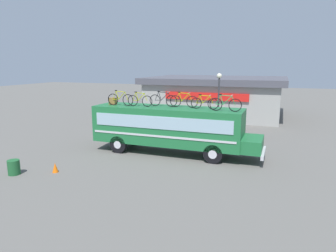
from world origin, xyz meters
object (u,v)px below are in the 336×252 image
Objects in this scene: luggage_bag_1 at (113,101)px; rooftop_bicycle_5 at (205,103)px; rooftop_bicycle_4 at (184,101)px; rooftop_bicycle_6 at (225,104)px; bus at (170,126)px; traffic_cone at (55,168)px; rooftop_bicycle_2 at (140,100)px; rooftop_bicycle_1 at (120,99)px; trash_bin at (14,167)px; rooftop_bicycle_3 at (163,100)px; street_lamp at (219,95)px.

rooftop_bicycle_5 is at bearing 1.25° from luggage_bag_1.
rooftop_bicycle_4 is (4.70, 0.39, 0.17)m from luggage_bag_1.
rooftop_bicycle_6 reaches higher than rooftop_bicycle_4.
luggage_bag_1 reaches higher than bus.
traffic_cone is at bearing -132.29° from rooftop_bicycle_4.
rooftop_bicycle_2 is at bearing -4.48° from luggage_bag_1.
bus reaches higher than traffic_cone.
rooftop_bicycle_4 reaches higher than traffic_cone.
traffic_cone is (-1.10, -5.05, -3.05)m from rooftop_bicycle_1.
rooftop_bicycle_2 is 4.06m from rooftop_bicycle_5.
bus is 8.89m from trash_bin.
traffic_cone is (-3.82, -5.58, -3.05)m from rooftop_bicycle_3.
rooftop_bicycle_3 is at bearing 170.67° from rooftop_bicycle_6.
street_lamp is at bearing 59.14° from rooftop_bicycle_2.
rooftop_bicycle_1 is 2.76m from rooftop_bicycle_3.
rooftop_bicycle_1 is 0.38× the size of street_lamp.
rooftop_bicycle_1 is 7.28m from trash_bin.
rooftop_bicycle_1 reaches higher than rooftop_bicycle_2.
traffic_cone is at bearing -115.65° from rooftop_bicycle_2.
rooftop_bicycle_3 is 3.59× the size of traffic_cone.
traffic_cone is at bearing -129.21° from bus.
street_lamp is (-1.63, 6.40, -0.14)m from rooftop_bicycle_6.
rooftop_bicycle_1 reaches higher than rooftop_bicycle_3.
traffic_cone is (-0.44, -5.26, -2.87)m from luggage_bag_1.
rooftop_bicycle_1 is at bearing -174.87° from bus.
rooftop_bicycle_4 is 1.07× the size of rooftop_bicycle_5.
rooftop_bicycle_4 is 0.99× the size of rooftop_bicycle_6.
bus is at bearing -158.74° from rooftop_bicycle_4.
trash_bin is 2.00m from traffic_cone.
rooftop_bicycle_2 is 0.93× the size of rooftop_bicycle_6.
rooftop_bicycle_4 is at bearing 47.71° from traffic_cone.
rooftop_bicycle_1 reaches higher than rooftop_bicycle_6.
rooftop_bicycle_6 is (6.69, -0.12, -0.00)m from rooftop_bicycle_1.
traffic_cone is 13.22m from street_lamp.
rooftop_bicycle_5 is at bearing 160.47° from rooftop_bicycle_6.
luggage_bag_1 reaches higher than traffic_cone.
street_lamp is (2.35, 5.74, -0.13)m from rooftop_bicycle_3.
rooftop_bicycle_2 is 3.32× the size of traffic_cone.
rooftop_bicycle_2 is 2.74m from rooftop_bicycle_4.
rooftop_bicycle_6 reaches higher than rooftop_bicycle_3.
rooftop_bicycle_3 is at bearing 49.70° from trash_bin.
traffic_cone is (1.74, 0.97, -0.12)m from trash_bin.
rooftop_bicycle_6 is at bearing 31.75° from trash_bin.
rooftop_bicycle_2 reaches higher than traffic_cone.
rooftop_bicycle_2 is 1.01× the size of rooftop_bicycle_5.
street_lamp reaches higher than luggage_bag_1.
trash_bin is 1.49× the size of traffic_cone.
bus is 6.42m from street_lamp.
rooftop_bicycle_3 is 7.42m from traffic_cone.
rooftop_bicycle_1 is 8.07m from street_lamp.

